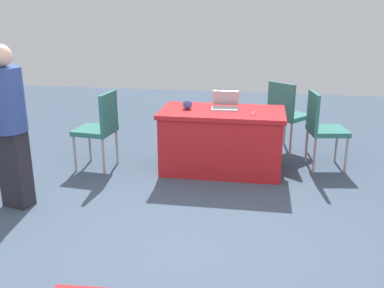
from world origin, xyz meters
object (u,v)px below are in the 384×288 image
object	(u,v)px
person_attendee_browsing	(9,120)
yarn_ball	(187,104)
chair_tucked_right	(322,125)
table_foreground	(222,140)
laptop_silver	(225,105)
chair_tucked_left	(286,112)
chair_near_front	(100,125)
scissors_red	(253,113)

from	to	relation	value
person_attendee_browsing	yarn_ball	size ratio (longest dim) A/B	14.27
chair_tucked_right	table_foreground	bearing A→B (deg)	-85.48
laptop_silver	chair_tucked_left	bearing A→B (deg)	-137.76
chair_near_front	chair_tucked_left	size ratio (longest dim) A/B	0.98
table_foreground	chair_tucked_left	size ratio (longest dim) A/B	1.53
chair_tucked_left	chair_tucked_right	size ratio (longest dim) A/B	1.02
chair_tucked_right	scissors_red	distance (m)	0.94
table_foreground	yarn_ball	world-z (taller)	yarn_ball
table_foreground	person_attendee_browsing	bearing A→B (deg)	35.23
chair_near_front	person_attendee_browsing	world-z (taller)	person_attendee_browsing
person_attendee_browsing	scissors_red	distance (m)	2.61
scissors_red	yarn_ball	bearing A→B (deg)	-89.10
chair_tucked_left	laptop_silver	distance (m)	1.10
chair_tucked_right	laptop_silver	world-z (taller)	laptop_silver
chair_tucked_right	scissors_red	bearing A→B (deg)	-73.97
person_attendee_browsing	chair_tucked_right	bearing A→B (deg)	-138.58
chair_tucked_right	chair_near_front	bearing A→B (deg)	-89.01
person_attendee_browsing	scissors_red	bearing A→B (deg)	-137.70
table_foreground	laptop_silver	xyz separation A→B (m)	(-0.02, -0.10, 0.41)
yarn_ball	person_attendee_browsing	bearing A→B (deg)	42.22
chair_tucked_right	laptop_silver	bearing A→B (deg)	-90.09
laptop_silver	scissors_red	world-z (taller)	laptop_silver
scissors_red	person_attendee_browsing	bearing A→B (deg)	-53.20
chair_tucked_left	yarn_ball	size ratio (longest dim) A/B	8.63
laptop_silver	scissors_red	xyz separation A→B (m)	(-0.35, 0.20, -0.04)
person_attendee_browsing	laptop_silver	world-z (taller)	person_attendee_browsing
chair_near_front	chair_tucked_left	world-z (taller)	chair_tucked_left
chair_near_front	scissors_red	size ratio (longest dim) A/B	5.31
chair_tucked_left	person_attendee_browsing	distance (m)	3.51
chair_near_front	laptop_silver	world-z (taller)	laptop_silver
chair_tucked_left	yarn_ball	distance (m)	1.50
table_foreground	person_attendee_browsing	xyz separation A→B (m)	(1.92, 1.35, 0.51)
person_attendee_browsing	yarn_ball	world-z (taller)	person_attendee_browsing
laptop_silver	person_attendee_browsing	bearing A→B (deg)	34.15
person_attendee_browsing	yarn_ball	bearing A→B (deg)	-124.27
laptop_silver	yarn_ball	distance (m)	0.46
laptop_silver	scissors_red	distance (m)	0.40
chair_near_front	chair_tucked_left	bearing A→B (deg)	-59.66
laptop_silver	scissors_red	bearing A→B (deg)	146.99
chair_near_front	scissors_red	bearing A→B (deg)	-81.86
table_foreground	chair_tucked_right	bearing A→B (deg)	-166.09
chair_tucked_left	scissors_red	xyz separation A→B (m)	(0.41, 0.96, 0.19)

